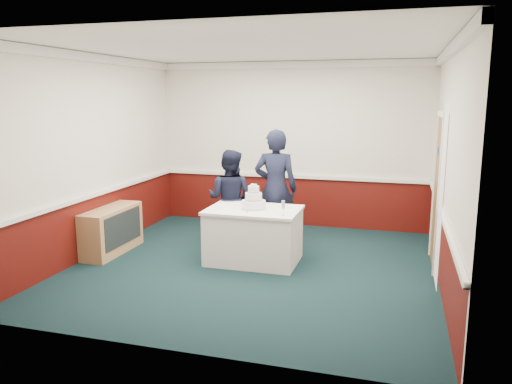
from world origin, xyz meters
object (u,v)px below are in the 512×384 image
(sideboard, at_px, (112,230))
(wedding_cake, at_px, (254,201))
(champagne_flute, at_px, (283,205))
(person_woman, at_px, (276,189))
(cake_table, at_px, (254,235))
(person_man, at_px, (230,199))
(cake_knife, at_px, (248,211))

(sideboard, xyz_separation_m, wedding_cake, (2.22, 0.18, 0.55))
(champagne_flute, distance_m, person_woman, 1.19)
(cake_table, distance_m, person_man, 0.92)
(wedding_cake, distance_m, cake_knife, 0.23)
(wedding_cake, bearing_deg, cake_knife, -98.53)
(wedding_cake, bearing_deg, champagne_flute, -29.25)
(champagne_flute, height_order, person_man, person_man)
(wedding_cake, height_order, person_woman, person_woman)
(wedding_cake, bearing_deg, cake_table, -90.00)
(cake_knife, xyz_separation_m, person_woman, (0.14, 1.05, 0.15))
(sideboard, relative_size, person_woman, 0.64)
(champagne_flute, bearing_deg, person_woman, 108.89)
(sideboard, bearing_deg, cake_table, 4.76)
(wedding_cake, xyz_separation_m, person_man, (-0.57, 0.62, -0.12))
(cake_table, xyz_separation_m, cake_knife, (-0.03, -0.20, 0.39))
(sideboard, xyz_separation_m, person_woman, (2.34, 1.03, 0.59))
(cake_table, xyz_separation_m, wedding_cake, (0.00, 0.00, 0.50))
(person_man, distance_m, person_woman, 0.74)
(cake_knife, height_order, champagne_flute, champagne_flute)
(cake_table, bearing_deg, person_woman, 82.29)
(sideboard, xyz_separation_m, champagne_flute, (2.72, -0.10, 0.58))
(sideboard, relative_size, cake_knife, 5.45)
(person_man, bearing_deg, person_woman, -157.23)
(champagne_flute, xyz_separation_m, person_woman, (-0.39, 1.13, 0.01))
(cake_knife, distance_m, person_woman, 1.07)
(sideboard, bearing_deg, person_man, 25.98)
(wedding_cake, xyz_separation_m, champagne_flute, (0.50, -0.28, 0.03))
(cake_table, xyz_separation_m, person_woman, (0.11, 0.85, 0.54))
(cake_table, xyz_separation_m, champagne_flute, (0.50, -0.28, 0.53))
(champagne_flute, bearing_deg, cake_table, 150.75)
(person_woman, bearing_deg, champagne_flute, 104.70)
(person_man, bearing_deg, cake_knife, 128.00)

